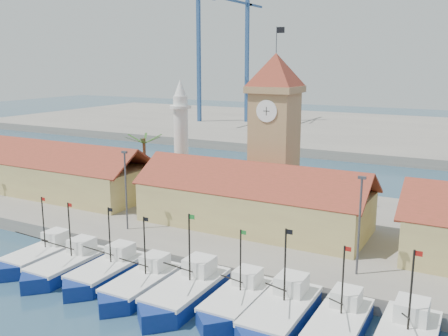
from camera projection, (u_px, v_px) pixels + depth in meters
The scene contains 19 objects.
ground at pixel (150, 311), 41.23m from camera, with size 400.00×400.00×0.00m, color navy.
quay at pixel (266, 222), 61.75m from camera, with size 140.00×32.00×1.50m, color gray.
terminal at pixel (393, 133), 135.76m from camera, with size 240.00×80.00×2.00m, color gray.
boat_0 at pixel (39, 257), 50.54m from camera, with size 3.51×9.61×7.27m.
boat_1 at pixel (65, 267), 48.12m from camera, with size 3.57×9.77×7.39m.
boat_2 at pixel (105, 273), 46.70m from camera, with size 3.55×9.72×7.35m.
boat_3 at pixel (140, 286), 44.08m from camera, with size 3.52×9.65×7.30m.
boat_4 at pixel (184, 294), 42.32m from camera, with size 3.92×10.75×8.13m.
boat_5 at pixel (235, 303), 40.93m from camera, with size 3.49×9.55×7.23m.
boat_6 at pixel (279, 316), 38.73m from camera, with size 3.91×10.71×8.10m.
boat_7 at pixel (337, 328), 37.05m from camera, with size 3.55×9.73×7.36m.
hall_left at pixel (53, 175), 72.44m from camera, with size 31.20×10.13×7.61m.
hall_center at pixel (253, 205), 57.62m from camera, with size 27.04×10.13×7.61m.
clock_tower at pixel (274, 130), 61.12m from camera, with size 5.80×5.80×22.70m.
minaret at pixel (181, 137), 70.25m from camera, with size 3.00×3.00×16.30m.
palm_tree at pixel (145, 161), 71.58m from camera, with size 5.60×5.03×8.39m.
lamp_posts at pixel (224, 201), 49.98m from camera, with size 80.70×0.25×9.03m.
crane_blue_far at pixel (196, 38), 148.37m from camera, with size 1.00×33.38×45.13m.
crane_blue_near at pixel (245, 42), 147.62m from camera, with size 1.00×33.23×42.74m.
Camera 1 is at (23.30, -30.44, 20.21)m, focal length 40.00 mm.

